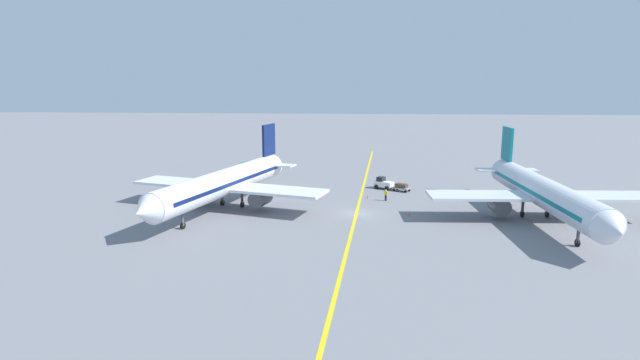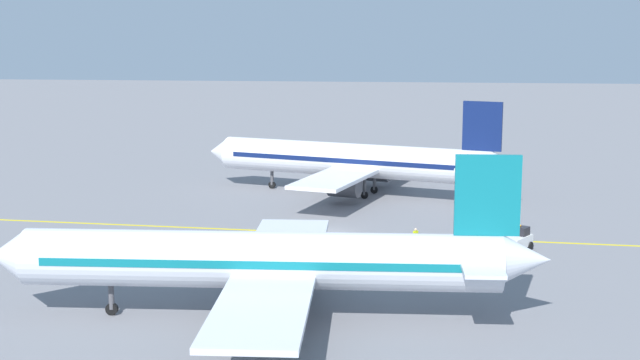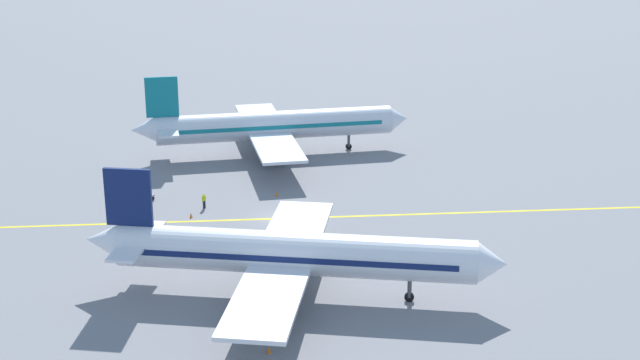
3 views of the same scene
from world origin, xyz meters
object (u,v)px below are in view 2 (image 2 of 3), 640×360
Objects in this scene: baggage_cart_trailing at (499,250)px; airplane_adjacent_stand at (356,161)px; ground_crew_worker at (416,237)px; traffic_cone_far_edge at (432,238)px; baggage_tug_white at (517,240)px; traffic_cone_mid_apron at (459,218)px; traffic_cone_by_wingtip at (315,250)px; traffic_cone_near_nose at (384,178)px; airplane_at_gate at (267,261)px.

airplane_adjacent_stand is at bearing 27.32° from baggage_cart_trailing.
traffic_cone_far_edge is at bearing -29.06° from ground_crew_worker.
baggage_tug_white is 11.46m from traffic_cone_mid_apron.
traffic_cone_by_wingtip is at bearing 137.30° from traffic_cone_mid_apron.
traffic_cone_near_nose is (9.53, -2.74, -3.43)m from airplane_adjacent_stand.
traffic_cone_far_edge is at bearing 42.90° from baggage_cart_trailing.
baggage_tug_white reaches higher than traffic_cone_near_nose.
baggage_tug_white is at bearing -81.13° from traffic_cone_by_wingtip.
traffic_cone_by_wingtip is (-2.56, 16.38, -0.63)m from baggage_tug_white.
airplane_at_gate is 64.57× the size of traffic_cone_by_wingtip.
baggage_tug_white is 6.07× the size of traffic_cone_far_edge.
airplane_at_gate reaches higher than baggage_cart_trailing.
airplane_at_gate is 21.14× the size of ground_crew_worker.
airplane_adjacent_stand is at bearing 21.86° from traffic_cone_far_edge.
airplane_adjacent_stand is at bearing -3.99° from airplane_at_gate.
baggage_tug_white is at bearing -31.92° from baggage_cart_trailing.
traffic_cone_far_edge is at bearing -26.60° from airplane_at_gate.
traffic_cone_far_edge is at bearing -61.16° from traffic_cone_by_wingtip.
airplane_adjacent_stand reaches higher than baggage_tug_white.
airplane_adjacent_stand is 63.42× the size of traffic_cone_by_wingtip.
baggage_cart_trailing is 7.51m from traffic_cone_far_edge.
airplane_at_gate is at bearing 176.01° from airplane_adjacent_stand.
traffic_cone_near_nose is (34.68, 10.25, -0.49)m from baggage_cart_trailing.
baggage_cart_trailing is (-2.80, 1.74, -0.14)m from baggage_tug_white.
traffic_cone_mid_apron is 1.00× the size of traffic_cone_far_edge.
airplane_at_gate is at bearing 173.69° from traffic_cone_near_nose.
baggage_tug_white is 6.07× the size of traffic_cone_by_wingtip.
traffic_cone_far_edge is (2.61, -1.45, -0.63)m from ground_crew_worker.
traffic_cone_near_nose is 1.00× the size of traffic_cone_by_wingtip.
airplane_adjacent_stand reaches higher than traffic_cone_mid_apron.
traffic_cone_mid_apron is 17.96m from traffic_cone_by_wingtip.
traffic_cone_mid_apron is (29.42, -13.39, -3.43)m from airplane_at_gate.
traffic_cone_far_edge is (5.49, 5.10, -0.49)m from baggage_cart_trailing.
traffic_cone_far_edge is (-29.19, -5.14, 0.00)m from traffic_cone_near_nose.
traffic_cone_near_nose is at bearing 20.62° from baggage_tug_white.
traffic_cone_mid_apron is at bearing 10.37° from baggage_cart_trailing.
airplane_adjacent_stand is at bearing -3.78° from traffic_cone_by_wingtip.
airplane_at_gate is 41.23m from airplane_adjacent_stand.
traffic_cone_near_nose is at bearing -7.26° from traffic_cone_by_wingtip.
traffic_cone_near_nose is 1.00× the size of traffic_cone_mid_apron.
baggage_tug_white is 1.99× the size of ground_crew_worker.
baggage_cart_trailing is (-25.15, -12.99, -2.95)m from airplane_adjacent_stand.
baggage_cart_trailing is at bearing -137.10° from traffic_cone_far_edge.
traffic_cone_near_nose is at bearing -16.04° from airplane_adjacent_stand.
baggage_cart_trailing reaches higher than traffic_cone_near_nose.
traffic_cone_mid_apron and traffic_cone_by_wingtip have the same top height.
airplane_adjacent_stand is at bearing 16.12° from ground_crew_worker.
baggage_cart_trailing is at bearing -44.78° from airplane_at_gate.
baggage_cart_trailing is 5.36× the size of traffic_cone_mid_apron.
baggage_tug_white is at bearing -159.38° from traffic_cone_near_nose.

